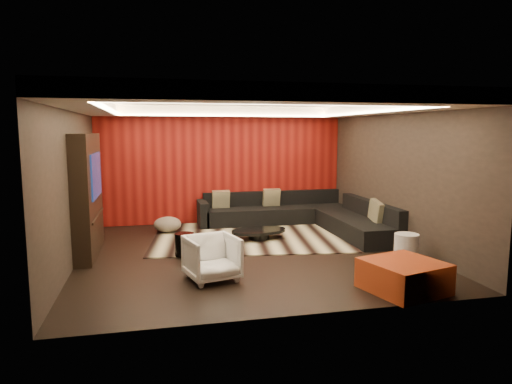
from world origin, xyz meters
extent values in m
cube|color=black|center=(0.00, 0.00, -0.01)|extent=(6.00, 6.00, 0.02)
cube|color=silver|center=(0.00, 0.00, 2.81)|extent=(6.00, 6.00, 0.02)
cube|color=black|center=(0.00, 3.01, 1.40)|extent=(6.00, 0.02, 2.80)
cube|color=black|center=(-3.01, 0.00, 1.40)|extent=(0.02, 6.00, 2.80)
cube|color=black|center=(3.01, 0.00, 1.40)|extent=(0.02, 6.00, 2.80)
cube|color=#6B0C0A|center=(0.00, 2.97, 1.40)|extent=(5.98, 0.05, 2.78)
cube|color=silver|center=(0.00, 2.70, 2.69)|extent=(6.00, 0.60, 0.22)
cube|color=silver|center=(0.00, -2.70, 2.69)|extent=(6.00, 0.60, 0.22)
cube|color=silver|center=(-2.70, 0.00, 2.69)|extent=(0.60, 4.80, 0.22)
cube|color=silver|center=(2.70, 0.00, 2.69)|extent=(0.60, 4.80, 0.22)
cube|color=#FFD899|center=(0.00, 2.36, 2.60)|extent=(4.80, 0.08, 0.04)
cube|color=#FFD899|center=(0.00, -2.36, 2.60)|extent=(4.80, 0.08, 0.04)
cube|color=#FFD899|center=(-2.36, 0.00, 2.60)|extent=(0.08, 4.80, 0.04)
cube|color=#FFD899|center=(2.36, 0.00, 2.60)|extent=(0.08, 4.80, 0.04)
cube|color=black|center=(-2.85, 0.60, 1.10)|extent=(0.30, 2.00, 2.20)
cube|color=black|center=(-2.69, 0.60, 1.45)|extent=(0.04, 1.30, 0.80)
cube|color=black|center=(-2.69, 0.60, 0.70)|extent=(0.04, 1.60, 0.04)
cube|color=#C6BC90|center=(0.29, 1.22, 0.01)|extent=(4.36, 3.51, 0.02)
cylinder|color=black|center=(0.44, 0.93, 0.12)|extent=(1.34, 1.34, 0.20)
cylinder|color=black|center=(-1.16, -0.03, 0.23)|extent=(0.46, 0.46, 0.41)
ellipsoid|color=beige|center=(-1.39, 2.03, 0.19)|extent=(0.65, 0.65, 0.34)
cylinder|color=silver|center=(2.50, -1.28, 0.26)|extent=(0.52, 0.52, 0.51)
cube|color=#B04916|center=(1.73, -2.50, 0.21)|extent=(1.18, 1.18, 0.43)
imported|color=white|center=(-0.84, -1.42, 0.34)|extent=(0.89, 0.91, 0.68)
cube|color=black|center=(1.25, 2.55, 0.20)|extent=(3.50, 0.90, 0.40)
cube|color=black|center=(1.25, 2.90, 0.57)|extent=(3.50, 0.20, 0.35)
cube|color=black|center=(2.55, 0.80, 0.20)|extent=(0.90, 2.60, 0.40)
cube|color=black|center=(2.90, 0.80, 0.57)|extent=(0.20, 2.60, 0.35)
cube|color=black|center=(-0.55, 2.55, 0.30)|extent=(0.20, 0.90, 0.60)
cube|color=beige|center=(-0.10, 2.66, 0.62)|extent=(0.42, 0.20, 0.44)
cube|color=beige|center=(1.17, 2.68, 0.62)|extent=(0.42, 0.20, 0.44)
cube|color=beige|center=(2.75, 0.30, 0.62)|extent=(0.12, 0.50, 0.50)
camera|label=1|loc=(-1.69, -8.09, 2.24)|focal=32.00mm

